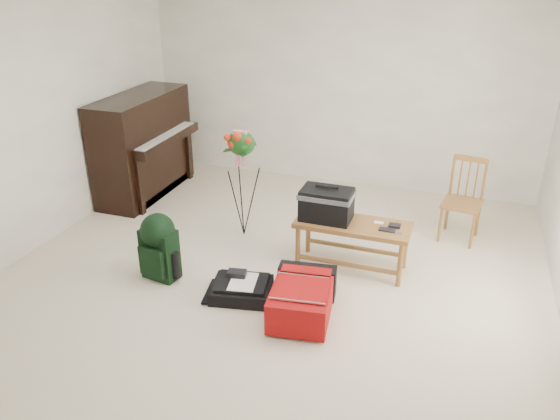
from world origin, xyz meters
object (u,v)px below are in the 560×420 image
at_px(black_duffel, 241,288).
at_px(flower_stand, 242,184).
at_px(dining_chair, 462,201).
at_px(green_backpack, 159,244).
at_px(red_suitcase, 304,295).
at_px(bench, 335,210).
at_px(piano, 144,147).

relative_size(black_duffel, flower_stand, 0.49).
distance_m(dining_chair, green_backpack, 3.14).
relative_size(dining_chair, red_suitcase, 1.13).
height_order(bench, black_duffel, bench).
bearing_deg(bench, green_backpack, -152.62).
xyz_separation_m(dining_chair, red_suitcase, (-1.18, -1.84, -0.26)).
distance_m(piano, flower_stand, 1.74).
bearing_deg(red_suitcase, flower_stand, 124.28).
height_order(piano, bench, piano).
xyz_separation_m(bench, red_suitcase, (-0.04, -0.84, -0.42)).
distance_m(piano, bench, 2.86).
distance_m(piano, black_duffel, 2.77).
bearing_deg(bench, flower_stand, 163.90).
distance_m(bench, green_backpack, 1.66).
bearing_deg(red_suitcase, black_duffel, 168.53).
height_order(piano, flower_stand, piano).
distance_m(red_suitcase, green_backpack, 1.44).
bearing_deg(green_backpack, flower_stand, 78.96).
bearing_deg(dining_chair, piano, -171.34).
relative_size(green_backpack, flower_stand, 0.54).
bearing_deg(red_suitcase, dining_chair, 50.07).
relative_size(piano, black_duffel, 2.56).
relative_size(dining_chair, black_duffel, 1.50).
xyz_separation_m(piano, black_duffel, (2.04, -1.80, -0.52)).
bearing_deg(green_backpack, dining_chair, 43.32).
distance_m(bench, flower_stand, 1.12).
distance_m(green_backpack, flower_stand, 1.16).
bearing_deg(flower_stand, piano, 152.35).
relative_size(piano, bench, 1.39).
height_order(dining_chair, green_backpack, dining_chair).
distance_m(red_suitcase, flower_stand, 1.60).
relative_size(piano, green_backpack, 2.31).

